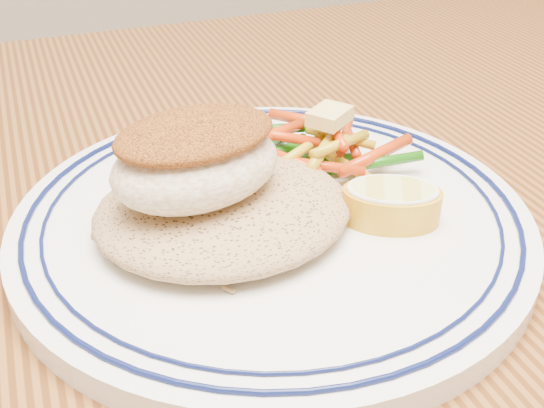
{
  "coord_description": "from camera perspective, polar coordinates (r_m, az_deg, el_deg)",
  "views": [
    {
      "loc": [
        -0.13,
        -0.28,
        0.97
      ],
      "look_at": [
        -0.01,
        0.03,
        0.77
      ],
      "focal_mm": 45.0,
      "sensor_mm": 36.0,
      "label": 1
    }
  ],
  "objects": [
    {
      "name": "vegetable_pile",
      "position": [
        0.43,
        3.78,
        4.87
      ],
      "size": [
        0.11,
        0.09,
        0.03
      ],
      "color": "#17590B",
      "rests_on": "plate"
    },
    {
      "name": "lemon_wedge",
      "position": [
        0.38,
        9.97,
        0.14
      ],
      "size": [
        0.07,
        0.07,
        0.02
      ],
      "color": "gold",
      "rests_on": "plate"
    },
    {
      "name": "dining_table",
      "position": [
        0.44,
        2.64,
        -14.85
      ],
      "size": [
        1.5,
        0.9,
        0.75
      ],
      "color": "#522B10",
      "rests_on": "ground"
    },
    {
      "name": "butter_pat",
      "position": [
        0.43,
        4.84,
        7.34
      ],
      "size": [
        0.03,
        0.03,
        0.01
      ],
      "primitive_type": "cube",
      "rotation": [
        0.0,
        0.0,
        0.63
      ],
      "color": "#EFD275",
      "rests_on": "vegetable_pile"
    },
    {
      "name": "rice_pilaf",
      "position": [
        0.37,
        -4.11,
        -0.09
      ],
      "size": [
        0.14,
        0.13,
        0.03
      ],
      "primitive_type": "ellipsoid",
      "color": "#9D794E",
      "rests_on": "plate"
    },
    {
      "name": "fish_fillet",
      "position": [
        0.35,
        -6.4,
        3.84
      ],
      "size": [
        0.1,
        0.08,
        0.05
      ],
      "color": "#F4E7C9",
      "rests_on": "rice_pilaf"
    },
    {
      "name": "plate",
      "position": [
        0.39,
        -0.0,
        -1.31
      ],
      "size": [
        0.3,
        0.3,
        0.02
      ],
      "color": "white",
      "rests_on": "dining_table"
    }
  ]
}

